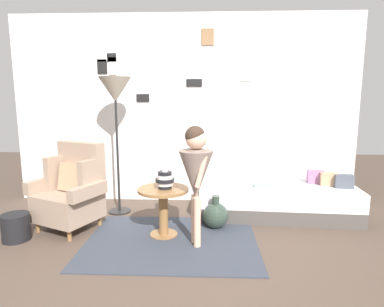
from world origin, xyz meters
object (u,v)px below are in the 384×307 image
Objects in this scene: vase_striped at (165,179)px; demijohn_near at (216,215)px; side_table at (163,202)px; book_on_daybed at (263,186)px; armchair at (72,190)px; floor_lamp at (115,95)px; person_child at (196,170)px; daybed at (277,200)px; magazine_basket at (16,227)px.

demijohn_near is at bearing 23.13° from vase_striped.
side_table is 2.46× the size of book_on_daybed.
vase_striped reaches higher than book_on_daybed.
armchair is 0.56× the size of floor_lamp.
daybed is at bearing 42.23° from person_child.
armchair reaches higher than side_table.
vase_striped is (1.08, -0.19, 0.18)m from armchair.
vase_striped is at bearing -45.91° from floor_lamp.
floor_lamp reaches higher than vase_striped.
floor_lamp is (-0.67, 0.71, 1.13)m from side_table.
person_child is at bearing -137.77° from daybed.
side_table reaches higher than daybed.
daybed is 5.16× the size of demijohn_near.
floor_lamp reaches higher than armchair.
magazine_basket is at bearing -173.27° from side_table.
side_table is at bearing -46.75° from floor_lamp.
demijohn_near is at bearing -150.09° from daybed.
magazine_basket is (-0.85, -0.89, -1.36)m from floor_lamp.
daybed reaches higher than demijohn_near.
armchair is at bearing -170.54° from book_on_daybed.
daybed is 1.52m from side_table.
armchair is 1.08m from side_table.
demijohn_near is (1.24, -0.48, -1.35)m from floor_lamp.
daybed is 6.94× the size of magazine_basket.
person_child reaches higher than daybed.
side_table is 2.23× the size of vase_striped.
demijohn_near is 1.35× the size of magazine_basket.
daybed is 0.90m from demijohn_near.
person_child is at bearing -33.21° from vase_striped.
floor_lamp is at bearing 134.09° from vase_striped.
daybed is 2.40m from floor_lamp.
magazine_basket is (-1.88, 0.04, -0.64)m from person_child.
demijohn_near is (0.54, 0.23, -0.47)m from vase_striped.
side_table is 0.58m from person_child.
magazine_basket is at bearing -164.52° from book_on_daybed.
vase_striped reaches higher than daybed.
daybed reaches higher than magazine_basket.
magazine_basket is (-2.67, -0.74, -0.28)m from book_on_daybed.
demijohn_near is at bearing 22.38° from side_table.
vase_striped reaches higher than magazine_basket.
person_child reaches higher than armchair.
demijohn_near is (0.57, 0.23, -0.22)m from side_table.
side_table is 0.65m from demijohn_near.
person_child is (1.42, -0.41, 0.34)m from armchair.
armchair is 2.47m from daybed.
magazine_basket is (-2.09, -0.41, -0.01)m from demijohn_near.
side_table is (1.06, -0.19, -0.07)m from armchair.
vase_striped is at bearing -156.87° from demijohn_near.
person_child is at bearing -1.19° from magazine_basket.
daybed is at bearing 26.87° from side_table.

